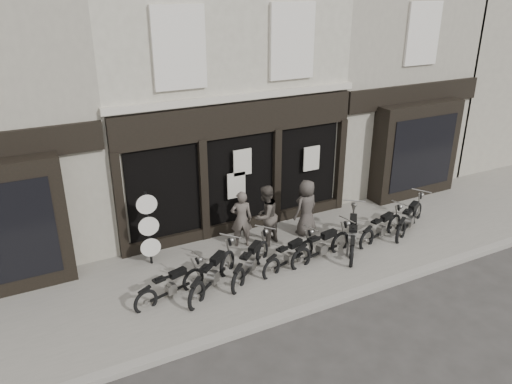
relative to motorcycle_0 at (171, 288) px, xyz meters
name	(u,v)px	position (x,y,z in m)	size (l,w,h in m)	color
ground_plane	(292,280)	(2.95, -0.55, -0.36)	(90.00, 90.00, 0.00)	#2D2B28
pavement	(275,262)	(2.95, 0.35, -0.30)	(30.00, 4.20, 0.12)	#6A665D
kerb	(321,305)	(2.95, -1.80, -0.30)	(30.00, 0.25, 0.13)	gray
central_building	(198,78)	(2.95, 5.40, 3.72)	(7.30, 6.22, 8.34)	#B8B39E
neighbour_right	(360,65)	(9.30, 5.35, 3.68)	(5.60, 6.73, 8.34)	gray
filler_right	(506,51)	(17.45, 5.45, 3.74)	(11.00, 6.00, 8.20)	gray
motorcycle_0	(171,288)	(0.00, 0.00, 0.00)	(1.86, 0.77, 0.91)	black
motorcycle_1	(213,276)	(1.02, -0.07, 0.06)	(1.87, 1.60, 1.06)	black
motorcycle_2	(251,264)	(2.10, 0.05, 0.04)	(1.78, 1.54, 1.02)	black
motorcycle_3	(290,257)	(3.15, -0.07, 0.00)	(1.86, 0.85, 0.92)	black
motorcycle_4	(322,248)	(4.11, -0.11, 0.04)	(2.09, 0.67, 1.00)	black
motorcycle_5	(352,237)	(5.17, -0.02, 0.08)	(1.66, 1.97, 1.11)	black
motorcycle_6	(381,230)	(6.24, 0.03, 0.02)	(1.96, 0.84, 0.96)	black
motorcycle_7	(410,220)	(7.33, 0.07, 0.06)	(2.00, 1.32, 1.05)	black
man_left	(242,219)	(2.53, 1.48, 0.57)	(0.59, 0.39, 1.62)	#4E4640
man_centre	(265,216)	(3.14, 1.25, 0.63)	(0.85, 0.66, 1.74)	#3E3832
man_right	(306,208)	(4.49, 1.27, 0.58)	(0.80, 0.52, 1.64)	#3C3632
advert_sign_post	(149,232)	(0.02, 1.67, 0.68)	(0.52, 0.34, 2.14)	black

